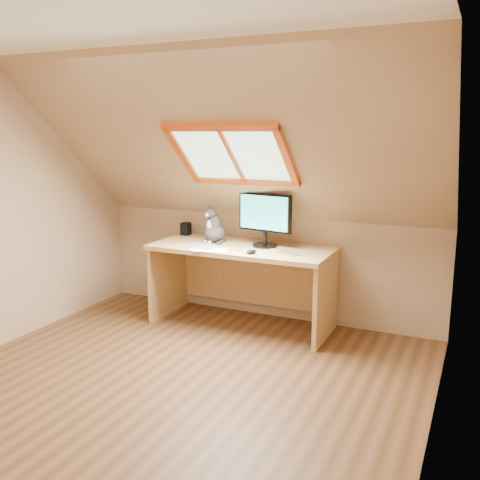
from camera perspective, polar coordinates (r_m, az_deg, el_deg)
The scene contains 10 objects.
ground at distance 4.02m, azimuth -7.38°, elevation -15.39°, with size 3.50×3.50×0.00m, color brown.
room_shell at distance 3.53m, azimuth -8.79°, elevation 5.14°, with size 3.52×3.52×2.41m.
desk at distance 5.07m, azimuth 0.53°, elevation -3.04°, with size 1.69×0.74×0.77m.
monitor at distance 4.88m, azimuth 2.67°, elevation 2.55°, with size 0.53×0.23×0.49m.
cat at distance 5.12m, azimuth -2.73°, elevation 1.24°, with size 0.27×0.30×0.37m.
desk_speaker at distance 5.49m, azimuth -5.80°, elevation 1.19°, with size 0.09×0.09×0.13m, color black.
graphics_tablet at distance 4.92m, azimuth -4.14°, elevation -0.68°, with size 0.26×0.19×0.01m, color #B2B2B7.
mouse at distance 4.63m, azimuth 1.22°, elevation -1.27°, with size 0.06×0.11×0.03m, color black.
papers at distance 4.79m, azimuth -2.90°, elevation -1.05°, with size 0.33×0.27×0.00m.
cables at distance 4.68m, azimuth 4.30°, elevation -1.34°, with size 0.51×0.26×0.01m.
Camera 1 is at (1.95, -3.02, 1.82)m, focal length 40.00 mm.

